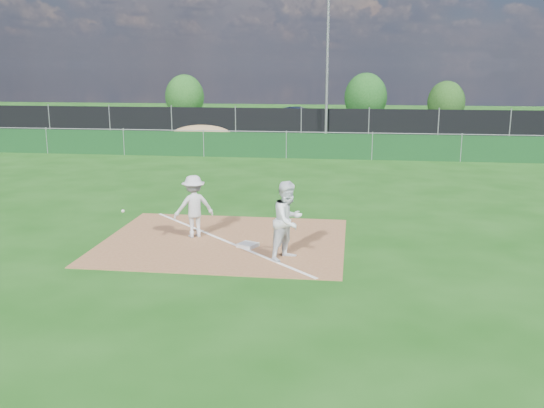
{
  "coord_description": "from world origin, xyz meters",
  "views": [
    {
      "loc": [
        3.14,
        -13.28,
        4.32
      ],
      "look_at": [
        1.21,
        1.0,
        1.0
      ],
      "focal_mm": 40.0,
      "sensor_mm": 36.0,
      "label": 1
    }
  ],
  "objects": [
    {
      "name": "black_fence",
      "position": [
        0.0,
        23.0,
        0.9
      ],
      "size": [
        46.0,
        0.04,
        1.8
      ],
      "primitive_type": "cube",
      "color": "black",
      "rests_on": "ground"
    },
    {
      "name": "car_left",
      "position": [
        -6.7,
        27.69,
        0.79
      ],
      "size": [
        4.94,
        3.5,
        1.56
      ],
      "primitive_type": "imported",
      "rotation": [
        0.0,
        0.0,
        1.98
      ],
      "color": "#B7BABF",
      "rests_on": "parking_lot"
    },
    {
      "name": "first_base",
      "position": [
        0.68,
        0.57,
        0.06
      ],
      "size": [
        0.54,
        0.54,
        0.09
      ],
      "primitive_type": "cube",
      "rotation": [
        0.0,
        0.0,
        -0.43
      ],
      "color": "silver",
      "rests_on": "infield_dirt"
    },
    {
      "name": "dirt_mound",
      "position": [
        -5.0,
        18.5,
        0.58
      ],
      "size": [
        3.38,
        2.6,
        1.17
      ],
      "primitive_type": "ellipsoid",
      "color": "#9C7A4B",
      "rests_on": "ground"
    },
    {
      "name": "light_pole",
      "position": [
        1.5,
        22.7,
        4.0
      ],
      "size": [
        0.16,
        0.16,
        8.0
      ],
      "primitive_type": "cylinder",
      "color": "slate",
      "rests_on": "ground"
    },
    {
      "name": "play_at_first",
      "position": [
        -0.83,
        1.26,
        0.82
      ],
      "size": [
        2.44,
        1.03,
        1.59
      ],
      "color": "silver",
      "rests_on": "infield_dirt"
    },
    {
      "name": "car_mid",
      "position": [
        -0.41,
        27.64,
        0.78
      ],
      "size": [
        4.78,
        2.07,
        1.53
      ],
      "primitive_type": "imported",
      "rotation": [
        0.0,
        0.0,
        1.67
      ],
      "color": "black",
      "rests_on": "parking_lot"
    },
    {
      "name": "car_right",
      "position": [
        5.15,
        27.67,
        0.63
      ],
      "size": [
        4.62,
        2.92,
        1.25
      ],
      "primitive_type": "imported",
      "rotation": [
        0.0,
        0.0,
        1.28
      ],
      "color": "black",
      "rests_on": "parking_lot"
    },
    {
      "name": "green_fence",
      "position": [
        0.0,
        15.0,
        0.6
      ],
      "size": [
        44.0,
        0.05,
        1.2
      ],
      "primitive_type": "cube",
      "color": "#0E3515",
      "rests_on": "ground"
    },
    {
      "name": "tree_right",
      "position": [
        9.77,
        32.81,
        1.65
      ],
      "size": [
        2.7,
        2.7,
        3.2
      ],
      "color": "#382316",
      "rests_on": "ground"
    },
    {
      "name": "runner",
      "position": [
        1.73,
        -0.17,
        0.9
      ],
      "size": [
        1.05,
        1.11,
        1.8
      ],
      "primitive_type": "imported",
      "rotation": [
        0.0,
        0.0,
        0.99
      ],
      "color": "white",
      "rests_on": "ground"
    },
    {
      "name": "parking_lot",
      "position": [
        0.0,
        28.0,
        0.01
      ],
      "size": [
        46.0,
        9.0,
        0.01
      ],
      "primitive_type": "cube",
      "color": "black",
      "rests_on": "ground"
    },
    {
      "name": "infield_dirt",
      "position": [
        0.0,
        1.0,
        0.01
      ],
      "size": [
        6.0,
        5.0,
        0.02
      ],
      "primitive_type": "cube",
      "color": "brown",
      "rests_on": "ground"
    },
    {
      "name": "tree_left",
      "position": [
        -10.18,
        33.75,
        1.85
      ],
      "size": [
        3.03,
        3.03,
        3.6
      ],
      "color": "#382316",
      "rests_on": "ground"
    },
    {
      "name": "ground",
      "position": [
        0.0,
        10.0,
        0.0
      ],
      "size": [
        90.0,
        90.0,
        0.0
      ],
      "primitive_type": "plane",
      "color": "#13440E",
      "rests_on": "ground"
    },
    {
      "name": "foul_line",
      "position": [
        0.0,
        1.0,
        0.03
      ],
      "size": [
        5.01,
        5.01,
        0.01
      ],
      "primitive_type": "cube",
      "rotation": [
        0.0,
        0.0,
        0.79
      ],
      "color": "white",
      "rests_on": "infield_dirt"
    },
    {
      "name": "tree_mid",
      "position": [
        3.94,
        33.3,
        1.93
      ],
      "size": [
        3.17,
        3.17,
        3.76
      ],
      "color": "#382316",
      "rests_on": "ground"
    }
  ]
}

